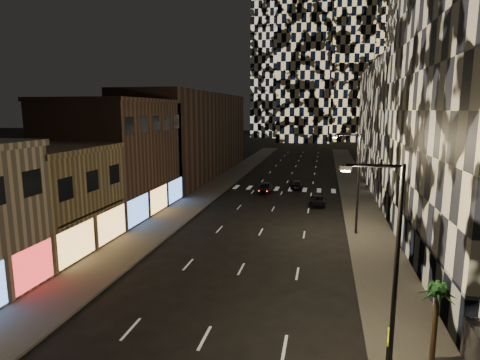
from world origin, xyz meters
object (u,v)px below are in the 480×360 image
at_px(palm_tree, 437,297).
at_px(streetlight_near, 391,256).
at_px(car_dark_midlane, 265,187).
at_px(streetlight_far, 356,177).
at_px(car_dark_rightlane, 317,201).
at_px(car_dark_oncoming, 296,184).
at_px(ped_sign, 387,346).

bearing_deg(palm_tree, streetlight_near, -151.63).
xyz_separation_m(car_dark_midlane, palm_tree, (12.82, -35.71, 2.47)).
bearing_deg(streetlight_near, streetlight_far, 90.00).
relative_size(car_dark_midlane, car_dark_rightlane, 1.03).
relative_size(car_dark_midlane, car_dark_oncoming, 1.00).
height_order(car_dark_oncoming, ped_sign, ped_sign).
xyz_separation_m(streetlight_near, ped_sign, (-0.06, -0.97, -3.49)).
distance_m(streetlight_near, car_dark_oncoming, 41.51).
bearing_deg(car_dark_midlane, car_dark_oncoming, 41.21).
xyz_separation_m(streetlight_near, car_dark_midlane, (-10.58, 36.93, -4.64)).
bearing_deg(ped_sign, streetlight_far, 99.97).
xyz_separation_m(streetlight_far, car_dark_midlane, (-10.58, 16.93, -4.64)).
bearing_deg(streetlight_far, ped_sign, -90.15).
bearing_deg(streetlight_far, streetlight_near, -90.00).
relative_size(streetlight_far, car_dark_oncoming, 2.15).
height_order(car_dark_rightlane, palm_tree, palm_tree).
height_order(streetlight_near, car_dark_rightlane, streetlight_near).
distance_m(car_dark_midlane, car_dark_oncoming, 5.48).
bearing_deg(palm_tree, car_dark_rightlane, 100.86).
bearing_deg(ped_sign, streetlight_near, 96.81).
height_order(streetlight_far, car_dark_oncoming, streetlight_far).
relative_size(streetlight_near, car_dark_oncoming, 2.15).
distance_m(car_dark_oncoming, car_dark_rightlane, 10.55).
bearing_deg(car_dark_midlane, car_dark_rightlane, -43.58).
bearing_deg(car_dark_rightlane, streetlight_far, -70.49).
distance_m(car_dark_midlane, ped_sign, 39.35).
bearing_deg(car_dark_midlane, streetlight_far, -60.46).
bearing_deg(car_dark_rightlane, ped_sign, -82.15).
bearing_deg(palm_tree, streetlight_far, 96.82).
bearing_deg(ped_sign, car_dark_midlane, 115.64).
xyz_separation_m(streetlight_far, ped_sign, (-0.06, -20.97, -3.49)).
height_order(streetlight_near, streetlight_far, same).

